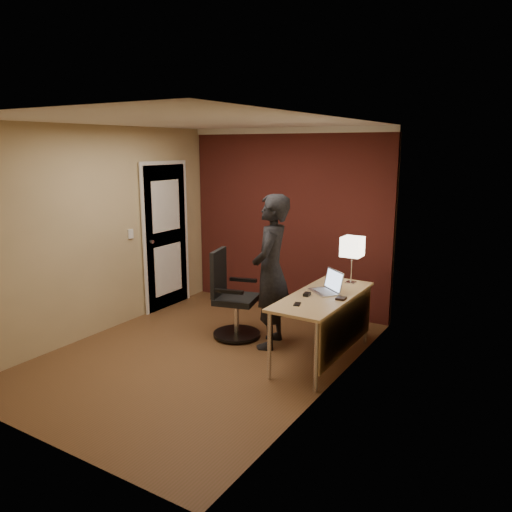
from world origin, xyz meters
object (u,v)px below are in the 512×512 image
(mouse, at_px, (307,294))
(phone, at_px, (297,304))
(office_chair, at_px, (231,300))
(desk_lamp, at_px, (352,247))
(wallet, at_px, (341,298))
(laptop, at_px, (329,286))
(desk, at_px, (329,308))
(person, at_px, (271,272))

(mouse, distance_m, phone, 0.32)
(office_chair, bearing_deg, mouse, -9.15)
(mouse, relative_size, office_chair, 0.10)
(desk_lamp, distance_m, wallet, 0.77)
(laptop, xyz_separation_m, office_chair, (-1.21, -0.07, -0.33))
(wallet, height_order, office_chair, office_chair)
(phone, bearing_deg, mouse, 82.39)
(laptop, height_order, office_chair, office_chair)
(wallet, bearing_deg, laptop, 139.90)
(desk, xyz_separation_m, person, (-0.74, 0.07, 0.27))
(mouse, bearing_deg, desk, 22.51)
(desk_lamp, distance_m, laptop, 0.58)
(desk, bearing_deg, mouse, -149.59)
(office_chair, bearing_deg, desk_lamp, 22.29)
(desk_lamp, relative_size, wallet, 4.86)
(desk, distance_m, mouse, 0.27)
(desk, height_order, laptop, laptop)
(laptop, xyz_separation_m, wallet, (0.21, -0.18, -0.05))
(mouse, distance_m, person, 0.59)
(phone, bearing_deg, laptop, 64.99)
(person, bearing_deg, desk_lamp, 109.40)
(desk, height_order, desk_lamp, desk_lamp)
(mouse, height_order, person, person)
(person, bearing_deg, wallet, 67.38)
(phone, distance_m, office_chair, 1.26)
(desk, distance_m, laptop, 0.24)
(desk_lamp, bearing_deg, wallet, -77.76)
(desk, distance_m, desk_lamp, 0.80)
(desk_lamp, distance_m, person, 0.95)
(laptop, distance_m, wallet, 0.29)
(mouse, relative_size, phone, 0.87)
(desk, relative_size, office_chair, 1.44)
(laptop, bearing_deg, desk_lamp, 80.46)
(desk_lamp, bearing_deg, person, -145.90)
(laptop, xyz_separation_m, phone, (-0.09, -0.57, -0.06))
(mouse, bearing_deg, office_chair, 162.95)
(office_chair, bearing_deg, phone, -23.66)
(wallet, bearing_deg, desk_lamp, 102.24)
(laptop, xyz_separation_m, person, (-0.68, -0.06, 0.08))
(desk, distance_m, wallet, 0.21)
(phone, bearing_deg, desk_lamp, 64.76)
(wallet, xyz_separation_m, person, (-0.89, 0.12, 0.13))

